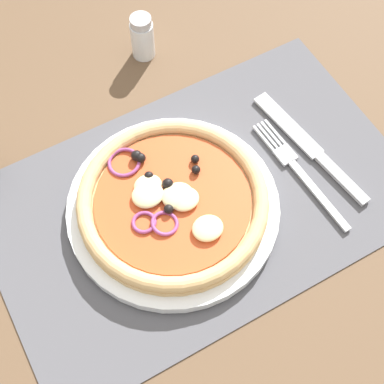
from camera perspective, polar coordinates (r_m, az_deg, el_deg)
The scene contains 7 objects.
ground_plane at distance 70.05cm, azimuth 0.78°, elevation -1.21°, with size 190.00×140.00×2.40cm, color brown.
placemat at distance 68.81cm, azimuth 0.79°, elevation -0.68°, with size 50.42×31.58×0.40cm, color #4C4C51.
plate at distance 67.22cm, azimuth -1.93°, elevation -1.58°, with size 25.12×25.12×1.50cm, color white.
pizza at distance 65.58cm, azimuth -2.02°, elevation -0.84°, with size 22.29×22.29×2.64cm.
fork at distance 71.61cm, azimuth 10.44°, elevation 2.38°, with size 2.51×18.05×0.44cm.
knife at distance 73.64cm, azimuth 11.64°, elevation 4.58°, with size 4.23×20.05×0.62cm.
pepper_shaker at distance 80.31cm, azimuth -5.01°, elevation 15.25°, with size 3.20×3.20×6.70cm.
Camera 1 is at (-16.42, -27.48, 61.11)cm, focal length 53.07 mm.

